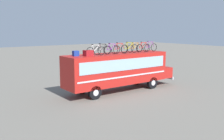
{
  "coord_description": "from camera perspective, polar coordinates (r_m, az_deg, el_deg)",
  "views": [
    {
      "loc": [
        -13.11,
        -17.15,
        5.31
      ],
      "look_at": [
        -0.51,
        0.0,
        1.89
      ],
      "focal_mm": 41.49,
      "sensor_mm": 36.0,
      "label": 1
    }
  ],
  "objects": [
    {
      "name": "ground_plane",
      "position": [
        22.23,
        1.06,
        -4.68
      ],
      "size": [
        120.0,
        120.0,
        0.0
      ],
      "primitive_type": "plane",
      "color": "slate"
    },
    {
      "name": "bus",
      "position": [
        21.98,
        1.54,
        0.24
      ],
      "size": [
        10.61,
        2.48,
        3.24
      ],
      "color": "red",
      "rests_on": "ground"
    },
    {
      "name": "luggage_bag_1",
      "position": [
        19.79,
        -8.0,
        3.64
      ],
      "size": [
        0.45,
        0.34,
        0.41
      ],
      "primitive_type": "cube",
      "color": "#193899",
      "rests_on": "bus"
    },
    {
      "name": "luggage_bag_2",
      "position": [
        19.72,
        -5.28,
        3.72
      ],
      "size": [
        0.64,
        0.56,
        0.44
      ],
      "primitive_type": "cube",
      "color": "maroon",
      "rests_on": "bus"
    },
    {
      "name": "rooftop_bicycle_1",
      "position": [
        20.07,
        -3.61,
        4.27
      ],
      "size": [
        1.7,
        0.44,
        0.89
      ],
      "color": "black",
      "rests_on": "bus"
    },
    {
      "name": "rooftop_bicycle_2",
      "position": [
        20.77,
        -2.09,
        4.48
      ],
      "size": [
        1.7,
        0.44,
        0.92
      ],
      "color": "black",
      "rests_on": "bus"
    },
    {
      "name": "rooftop_bicycle_3",
      "position": [
        21.25,
        -0.05,
        4.58
      ],
      "size": [
        1.67,
        0.44,
        0.91
      ],
      "color": "black",
      "rests_on": "bus"
    },
    {
      "name": "rooftop_bicycle_4",
      "position": [
        21.79,
        1.65,
        4.7
      ],
      "size": [
        1.71,
        0.44,
        0.93
      ],
      "color": "black",
      "rests_on": "bus"
    },
    {
      "name": "rooftop_bicycle_5",
      "position": [
        22.07,
        3.88,
        4.78
      ],
      "size": [
        1.82,
        0.44,
        0.97
      ],
      "color": "black",
      "rests_on": "bus"
    },
    {
      "name": "rooftop_bicycle_6",
      "position": [
        22.89,
        5.1,
        4.86
      ],
      "size": [
        1.77,
        0.44,
        0.9
      ],
      "color": "black",
      "rests_on": "bus"
    },
    {
      "name": "rooftop_bicycle_7",
      "position": [
        23.29,
        6.91,
        4.92
      ],
      "size": [
        1.68,
        0.44,
        0.92
      ],
      "color": "black",
      "rests_on": "bus"
    },
    {
      "name": "rooftop_bicycle_8",
      "position": [
        23.86,
        8.34,
        5.02
      ],
      "size": [
        1.75,
        0.44,
        0.95
      ],
      "color": "black",
      "rests_on": "bus"
    }
  ]
}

